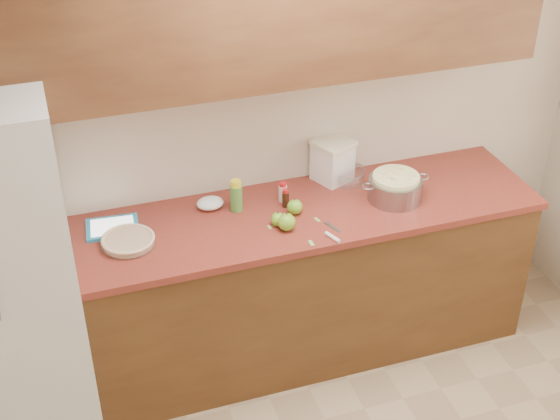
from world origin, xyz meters
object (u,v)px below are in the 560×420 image
object	(u,v)px
pie	(128,241)
flour_canister	(333,160)
colander	(395,188)
tablet	(112,227)

from	to	relation	value
pie	flour_canister	distance (m)	1.19
pie	colander	world-z (taller)	colander
pie	tablet	distance (m)	0.17
pie	flour_canister	world-z (taller)	flour_canister
colander	flour_canister	world-z (taller)	flour_canister
pie	colander	xyz separation A→B (m)	(1.40, -0.02, 0.05)
flour_canister	pie	bearing A→B (deg)	-166.82
pie	tablet	bearing A→B (deg)	108.73
pie	flour_canister	bearing A→B (deg)	13.18
colander	flour_canister	distance (m)	0.38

